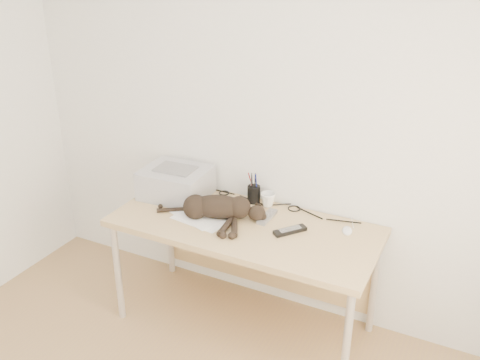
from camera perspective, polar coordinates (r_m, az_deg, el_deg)
The scene contains 11 objects.
wall_back at distance 3.28m, azimuth 3.25°, elevation 6.66°, with size 3.50×3.50×0.00m, color white.
desk at distance 3.33m, azimuth 1.07°, elevation -6.06°, with size 1.60×0.70×0.74m.
printer at distance 3.53m, azimuth -6.84°, elevation -0.25°, with size 0.43×0.38×0.20m.
papers at distance 3.29m, azimuth -4.13°, elevation -3.88°, with size 0.41×0.34×0.01m.
cat at distance 3.24m, azimuth -2.62°, elevation -3.02°, with size 0.68×0.35×0.16m.
mug at distance 3.39m, azimuth 2.99°, elevation -2.11°, with size 0.10×0.10×0.09m, color white.
pen_cup at distance 3.43m, azimuth 1.48°, elevation -1.48°, with size 0.08×0.08×0.21m.
remote_grey at distance 3.26m, azimuth 2.91°, elevation -3.94°, with size 0.05×0.19×0.02m, color gray.
remote_black at distance 3.12m, azimuth 5.36°, elevation -5.40°, with size 0.06×0.20×0.02m, color black.
mouse at distance 3.18m, azimuth 11.38°, elevation -5.15°, with size 0.06×0.10×0.03m, color white.
cable_tangle at distance 3.45m, azimuth 2.70°, elevation -2.37°, with size 1.36×0.08×0.01m, color black, non-canonical shape.
Camera 1 is at (1.23, -1.12, 2.30)m, focal length 40.00 mm.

